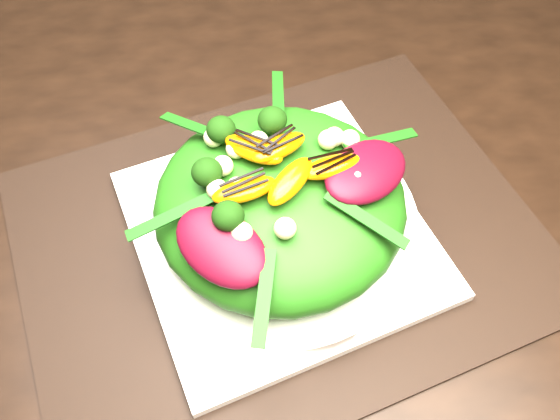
{
  "coord_description": "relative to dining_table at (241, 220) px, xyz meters",
  "views": [
    {
      "loc": [
        0.01,
        -0.36,
        1.26
      ],
      "look_at": [
        0.04,
        -0.04,
        0.8
      ],
      "focal_mm": 38.0,
      "sensor_mm": 36.0,
      "label": 1
    }
  ],
  "objects": [
    {
      "name": "macadamia_nut",
      "position": [
        0.07,
        -0.07,
        0.13
      ],
      "size": [
        0.02,
        0.02,
        0.02
      ],
      "primitive_type": "sphere",
      "rotation": [
        0.0,
        0.0,
        0.1
      ],
      "color": "beige",
      "rests_on": "lettuce_mound"
    },
    {
      "name": "orange_segment",
      "position": [
        0.04,
        -0.02,
        0.13
      ],
      "size": [
        0.06,
        0.03,
        0.01
      ],
      "primitive_type": "ellipsoid",
      "rotation": [
        0.0,
        0.0,
        0.2
      ],
      "color": "orange",
      "rests_on": "lettuce_mound"
    },
    {
      "name": "plate_base",
      "position": [
        0.04,
        -0.04,
        0.03
      ],
      "size": [
        0.34,
        0.34,
        0.01
      ],
      "primitive_type": "cube",
      "rotation": [
        0.0,
        0.0,
        0.31
      ],
      "color": "white",
      "rests_on": "placemat"
    },
    {
      "name": "balsamic_drizzle",
      "position": [
        0.04,
        -0.02,
        0.14
      ],
      "size": [
        0.04,
        0.01,
        0.0
      ],
      "primitive_type": "cube",
      "rotation": [
        0.0,
        0.0,
        0.2
      ],
      "color": "black",
      "rests_on": "orange_segment"
    },
    {
      "name": "dining_table",
      "position": [
        0.0,
        0.0,
        0.0
      ],
      "size": [
        1.6,
        0.9,
        0.75
      ],
      "primitive_type": "cube",
      "color": "black",
      "rests_on": "floor"
    },
    {
      "name": "salad_bowl",
      "position": [
        0.04,
        -0.04,
        0.04
      ],
      "size": [
        0.33,
        0.33,
        0.02
      ],
      "primitive_type": "cylinder",
      "rotation": [
        0.0,
        0.0,
        -0.25
      ],
      "color": "white",
      "rests_on": "plate_base"
    },
    {
      "name": "radicchio_leaf",
      "position": [
        0.11,
        -0.04,
        0.12
      ],
      "size": [
        0.11,
        0.1,
        0.02
      ],
      "primitive_type": "ellipsoid",
      "rotation": [
        0.0,
        0.0,
        0.63
      ],
      "color": "#460715",
      "rests_on": "lettuce_mound"
    },
    {
      "name": "floor",
      "position": [
        0.0,
        0.0,
        -0.73
      ],
      "size": [
        4.0,
        4.0,
        0.01
      ],
      "primitive_type": "cube",
      "color": "brown",
      "rests_on": "ground"
    },
    {
      "name": "broccoli_floret",
      "position": [
        -0.02,
        -0.01,
        0.13
      ],
      "size": [
        0.04,
        0.04,
        0.04
      ],
      "primitive_type": "sphere",
      "rotation": [
        0.0,
        0.0,
        0.08
      ],
      "color": "#0E370A",
      "rests_on": "lettuce_mound"
    },
    {
      "name": "lettuce_mound",
      "position": [
        0.04,
        -0.04,
        0.08
      ],
      "size": [
        0.27,
        0.27,
        0.08
      ],
      "primitive_type": "ellipsoid",
      "rotation": [
        0.0,
        0.0,
        0.18
      ],
      "color": "#236112",
      "rests_on": "salad_bowl"
    },
    {
      "name": "placemat",
      "position": [
        0.04,
        -0.04,
        0.02
      ],
      "size": [
        0.59,
        0.51,
        0.0
      ],
      "primitive_type": "cube",
      "rotation": [
        0.0,
        0.0,
        0.3
      ],
      "color": "black",
      "rests_on": "dining_table"
    }
  ]
}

